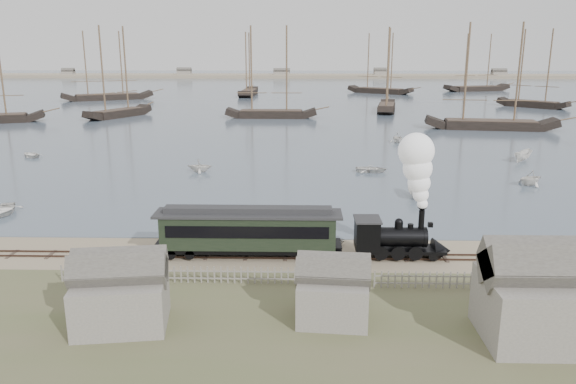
{
  "coord_description": "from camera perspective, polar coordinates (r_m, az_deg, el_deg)",
  "views": [
    {
      "loc": [
        0.11,
        -41.86,
        15.44
      ],
      "look_at": [
        -0.97,
        4.09,
        3.5
      ],
      "focal_mm": 35.0,
      "sensor_mm": 36.0,
      "label": 1
    }
  ],
  "objects": [
    {
      "name": "schooner_8",
      "position": [
        195.44,
        9.43,
        12.79
      ],
      "size": [
        21.81,
        17.17,
        20.0
      ],
      "primitive_type": null,
      "rotation": [
        0.0,
        0.0,
        -0.6
      ],
      "color": "black",
      "rests_on": "harbor_water"
    },
    {
      "name": "shed_left",
      "position": [
        34.26,
        -16.4,
        -12.86
      ],
      "size": [
        5.0,
        4.0,
        4.1
      ],
      "primitive_type": null,
      "color": "slate",
      "rests_on": "ground"
    },
    {
      "name": "rowboat_4",
      "position": [
        69.8,
        23.43,
        1.34
      ],
      "size": [
        3.97,
        4.18,
        1.72
      ],
      "primitive_type": "imported",
      "rotation": [
        0.0,
        0.0,
        5.17
      ],
      "color": "silver",
      "rests_on": "harbor_water"
    },
    {
      "name": "rowboat_1",
      "position": [
        71.76,
        -8.95,
        2.66
      ],
      "size": [
        2.67,
        3.08,
        1.6
      ],
      "primitive_type": "imported",
      "rotation": [
        0.0,
        0.0,
        1.55
      ],
      "color": "silver",
      "rests_on": "harbor_water"
    },
    {
      "name": "rowboat_0",
      "position": [
        59.62,
        -26.93,
        -1.59
      ],
      "size": [
        4.71,
        3.87,
        0.85
      ],
      "primitive_type": "imported",
      "rotation": [
        0.0,
        0.0,
        0.26
      ],
      "color": "silver",
      "rests_on": "harbor_water"
    },
    {
      "name": "schooner_7",
      "position": [
        184.66,
        -4.1,
        12.85
      ],
      "size": [
        5.58,
        21.0,
        20.0
      ],
      "primitive_type": null,
      "rotation": [
        0.0,
        0.0,
        1.53
      ],
      "color": "black",
      "rests_on": "harbor_water"
    },
    {
      "name": "rowboat_3",
      "position": [
        71.59,
        8.47,
        2.33
      ],
      "size": [
        3.26,
        4.24,
        0.81
      ],
      "primitive_type": "imported",
      "rotation": [
        0.0,
        0.0,
        1.45
      ],
      "color": "silver",
      "rests_on": "harbor_water"
    },
    {
      "name": "schooner_6",
      "position": [
        177.43,
        -18.07,
        12.13
      ],
      "size": [
        26.08,
        16.97,
        20.0
      ],
      "primitive_type": null,
      "rotation": [
        0.0,
        0.0,
        0.46
      ],
      "color": "black",
      "rests_on": "harbor_water"
    },
    {
      "name": "far_spit",
      "position": [
        292.27,
        1.36,
        11.53
      ],
      "size": [
        500.0,
        20.0,
        1.8
      ],
      "primitive_type": "cube",
      "color": "tan",
      "rests_on": "ground"
    },
    {
      "name": "schooner_5",
      "position": [
        160.43,
        23.92,
        11.42
      ],
      "size": [
        15.88,
        15.64,
        20.0
      ],
      "primitive_type": null,
      "rotation": [
        0.0,
        0.0,
        -0.77
      ],
      "color": "black",
      "rests_on": "harbor_water"
    },
    {
      "name": "schooner_4",
      "position": [
        114.36,
        20.27,
        10.99
      ],
      "size": [
        24.9,
        9.01,
        20.0
      ],
      "primitive_type": null,
      "rotation": [
        0.0,
        0.0,
        -0.14
      ],
      "color": "black",
      "rests_on": "harbor_water"
    },
    {
      "name": "rail_track",
      "position": [
        42.73,
        1.12,
        -6.56
      ],
      "size": [
        120.0,
        1.8,
        0.16
      ],
      "color": "#3E2A22",
      "rests_on": "ground"
    },
    {
      "name": "rowboat_7",
      "position": [
        94.52,
        11.08,
        5.45
      ],
      "size": [
        3.59,
        3.22,
        1.7
      ],
      "primitive_type": "imported",
      "rotation": [
        0.0,
        0.0,
        0.14
      ],
      "color": "silver",
      "rests_on": "harbor_water"
    },
    {
      "name": "rowboat_5",
      "position": [
        84.11,
        22.76,
        3.42
      ],
      "size": [
        3.86,
        3.89,
        1.54
      ],
      "primitive_type": "imported",
      "rotation": [
        0.0,
        0.0,
        2.35
      ],
      "color": "silver",
      "rests_on": "harbor_water"
    },
    {
      "name": "beached_dinghy",
      "position": [
        45.33,
        3.7,
        -4.92
      ],
      "size": [
        2.96,
        3.73,
        0.69
      ],
      "primitive_type": "imported",
      "rotation": [
        0.0,
        0.0,
        1.39
      ],
      "color": "silver",
      "rests_on": "ground"
    },
    {
      "name": "rowboat_6",
      "position": [
        88.85,
        -24.66,
        3.49
      ],
      "size": [
        4.04,
        4.2,
        0.71
      ],
      "primitive_type": "imported",
      "rotation": [
        0.0,
        0.0,
        4.04
      ],
      "color": "silver",
      "rests_on": "harbor_water"
    },
    {
      "name": "picket_fence_west",
      "position": [
        38.7,
        -8.71,
        -9.13
      ],
      "size": [
        19.0,
        0.1,
        1.2
      ],
      "primitive_type": null,
      "color": "slate",
      "rests_on": "ground"
    },
    {
      "name": "schooner_1",
      "position": [
        132.14,
        -17.12,
        11.6
      ],
      "size": [
        11.95,
        17.67,
        20.0
      ],
      "primitive_type": null,
      "rotation": [
        0.0,
        0.0,
        1.09
      ],
      "color": "black",
      "rests_on": "harbor_water"
    },
    {
      "name": "passenger_coach",
      "position": [
        42.2,
        -4.04,
        -3.84
      ],
      "size": [
        13.94,
        2.69,
        3.38
      ],
      "color": "black",
      "rests_on": "ground"
    },
    {
      "name": "ground",
      "position": [
        44.62,
        1.13,
        -5.69
      ],
      "size": [
        600.0,
        600.0,
        0.0
      ],
      "primitive_type": "plane",
      "color": "tan",
      "rests_on": "ground"
    },
    {
      "name": "rowboat_2",
      "position": [
        60.47,
        12.74,
        0.18
      ],
      "size": [
        3.87,
        1.61,
        1.47
      ],
      "primitive_type": "imported",
      "rotation": [
        0.0,
        0.0,
        3.09
      ],
      "color": "silver",
      "rests_on": "harbor_water"
    },
    {
      "name": "schooner_3",
      "position": [
        140.27,
        10.15,
        12.14
      ],
      "size": [
        7.57,
        19.16,
        20.0
      ],
      "primitive_type": null,
      "rotation": [
        0.0,
        0.0,
        1.39
      ],
      "color": "black",
      "rests_on": "harbor_water"
    },
    {
      "name": "shed_right",
      "position": [
        34.36,
        23.91,
        -13.49
      ],
      "size": [
        6.0,
        5.0,
        5.1
      ],
      "primitive_type": null,
      "color": "slate",
      "rests_on": "ground"
    },
    {
      "name": "harbor_water",
      "position": [
        212.42,
        1.34,
        10.39
      ],
      "size": [
        600.0,
        336.0,
        0.06
      ],
      "primitive_type": "cube",
      "color": "#495869",
      "rests_on": "ground"
    },
    {
      "name": "shed_mid",
      "position": [
        33.67,
        4.53,
        -12.78
      ],
      "size": [
        4.0,
        3.5,
        3.6
      ],
      "primitive_type": null,
      "color": "slate",
      "rests_on": "ground"
    },
    {
      "name": "locomotive",
      "position": [
        42.23,
        12.54,
        -1.24
      ],
      "size": [
        7.28,
        2.72,
        9.08
      ],
      "color": "black",
      "rests_on": "ground"
    },
    {
      "name": "picket_fence_east",
      "position": [
        39.65,
        19.7,
        -9.26
      ],
      "size": [
        15.0,
        0.1,
        1.2
      ],
      "primitive_type": null,
      "color": "slate",
      "rests_on": "ground"
    },
    {
      "name": "schooner_2",
      "position": [
        125.19,
        -1.76,
        12.09
      ],
      "size": [
        20.13,
        4.84,
        20.0
      ],
      "primitive_type": null,
      "rotation": [
        0.0,
        0.0,
        -0.01
      ],
      "color": "black",
      "rests_on": "harbor_water"
    },
    {
      "name": "schooner_9",
      "position": [
        214.13,
        18.81,
        12.37
      ],
      "size": [
        25.12,
        13.08,
        20.0
      ],
      "primitive_type": null,
      "rotation": [
        0.0,
        0.0,
        0.32
      ],
      "color": "black",
      "rests_on": "harbor_water"
    }
  ]
}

